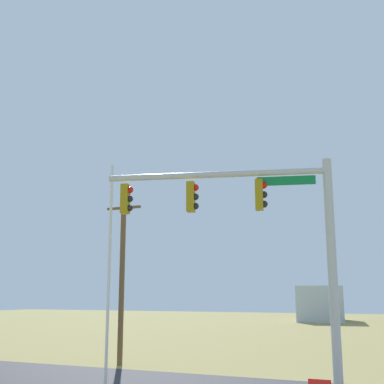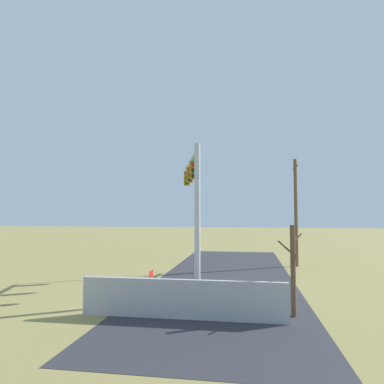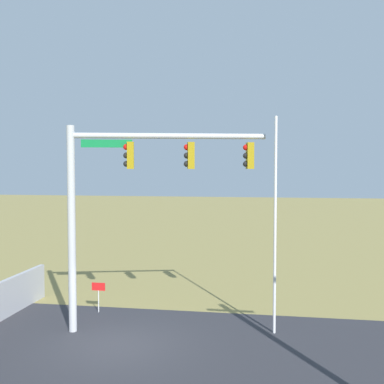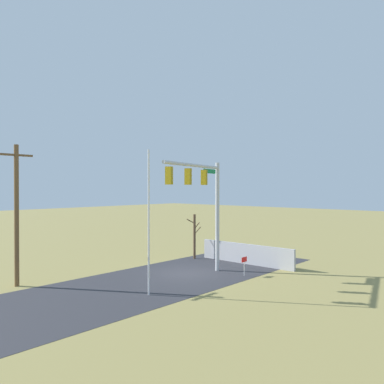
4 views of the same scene
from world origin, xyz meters
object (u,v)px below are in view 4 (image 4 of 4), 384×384
utility_pole (17,213)px  bare_tree (195,236)px  signal_mast (205,195)px  flagpole (149,222)px  open_sign (244,262)px

utility_pole → bare_tree: utility_pole is taller
signal_mast → bare_tree: bearing=47.4°
signal_mast → utility_pole: size_ratio=0.90×
signal_mast → utility_pole: (-9.02, 6.53, -1.00)m
flagpole → signal_mast: bearing=5.6°
signal_mast → flagpole: size_ratio=0.96×
utility_pole → open_sign: size_ratio=6.67×
signal_mast → utility_pole: bearing=144.1°
utility_pole → bare_tree: 13.59m
signal_mast → flagpole: bearing=-174.4°
flagpole → open_sign: bearing=-10.2°
flagpole → utility_pole: (-3.83, 7.04, 0.39)m
bare_tree → open_sign: 6.87m
utility_pole → bare_tree: (13.24, -1.93, -2.40)m
signal_mast → utility_pole: utility_pole is taller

